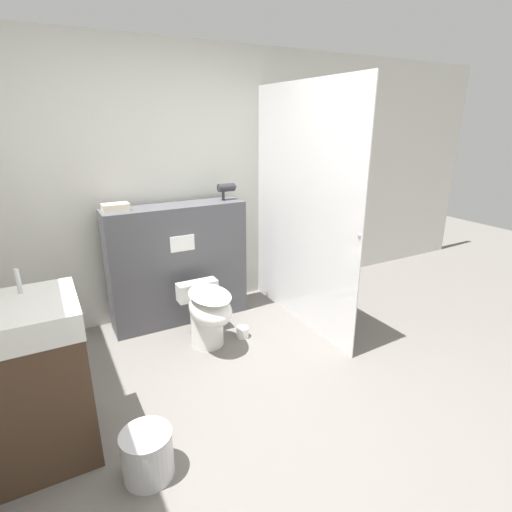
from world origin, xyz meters
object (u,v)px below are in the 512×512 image
sink_vanity (37,381)px  waste_bin (148,454)px  hair_drier (227,188)px  toilet (208,312)px

sink_vanity → waste_bin: (0.46, -0.45, -0.34)m
hair_drier → waste_bin: (-1.27, -1.67, -1.09)m
hair_drier → waste_bin: 2.36m
toilet → hair_drier: 1.19m
hair_drier → waste_bin: size_ratio=0.69×
sink_vanity → waste_bin: sink_vanity is taller
toilet → waste_bin: toilet is taller
sink_vanity → toilet: bearing=26.5°
toilet → hair_drier: hair_drier is taller
toilet → hair_drier: (0.48, 0.60, 0.92)m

